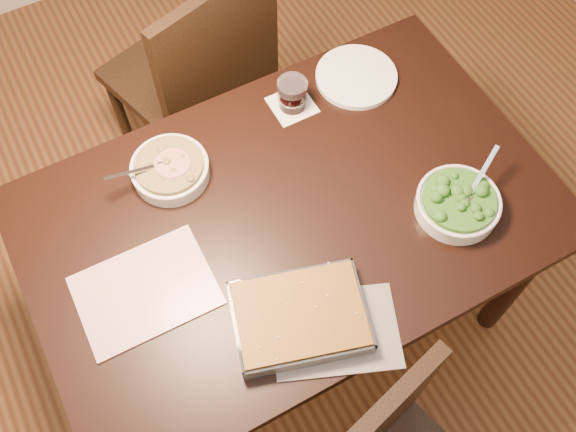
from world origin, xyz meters
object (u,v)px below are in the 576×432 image
object	(u,v)px
table	(291,228)
dinner_plate	(356,77)
wine_tumbler	(292,94)
stew_bowl	(170,169)
broccoli_bowl	(458,203)
chair_far	(200,75)
baking_dish	(300,317)

from	to	relation	value
table	dinner_plate	size ratio (longest dim) A/B	5.72
table	wine_tumbler	distance (m)	0.39
stew_bowl	wine_tumbler	bearing A→B (deg)	7.47
table	broccoli_bowl	distance (m)	0.46
table	broccoli_bowl	xyz separation A→B (m)	(0.39, -0.20, 0.13)
broccoli_bowl	wine_tumbler	bearing A→B (deg)	112.78
table	stew_bowl	bearing A→B (deg)	131.88
stew_bowl	dinner_plate	distance (m)	0.63
broccoli_bowl	stew_bowl	bearing A→B (deg)	143.52
broccoli_bowl	wine_tumbler	xyz separation A→B (m)	(-0.22, 0.51, 0.02)
wine_tumbler	dinner_plate	distance (m)	0.22
broccoli_bowl	chair_far	distance (m)	1.01
chair_far	dinner_plate	bearing A→B (deg)	114.83
stew_bowl	wine_tumbler	world-z (taller)	wine_tumbler
broccoli_bowl	baking_dish	world-z (taller)	broccoli_bowl
broccoli_bowl	chair_far	xyz separation A→B (m)	(-0.35, 0.92, -0.23)
baking_dish	dinner_plate	size ratio (longest dim) A/B	1.52
broccoli_bowl	wine_tumbler	distance (m)	0.56
dinner_plate	baking_dish	bearing A→B (deg)	-131.44
dinner_plate	broccoli_bowl	bearing A→B (deg)	-90.26
stew_bowl	chair_far	distance (m)	0.58
broccoli_bowl	table	bearing A→B (deg)	152.71
dinner_plate	chair_far	distance (m)	0.58
table	baking_dish	bearing A→B (deg)	-114.55
stew_bowl	table	bearing A→B (deg)	-48.12
stew_bowl	chair_far	bearing A→B (deg)	59.34
table	chair_far	xyz separation A→B (m)	(0.04, 0.72, -0.10)
chair_far	broccoli_bowl	bearing A→B (deg)	94.66
table	chair_far	bearing A→B (deg)	86.92
dinner_plate	table	bearing A→B (deg)	-141.65
stew_bowl	baking_dish	world-z (taller)	stew_bowl
baking_dish	chair_far	bearing A→B (deg)	97.27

